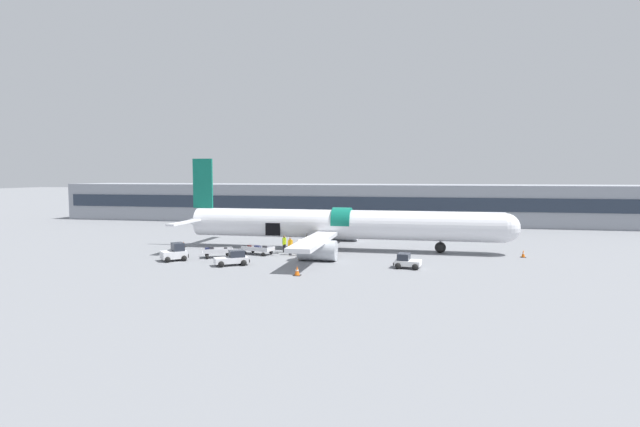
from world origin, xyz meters
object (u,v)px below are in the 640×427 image
ground_crew_driver (298,247)px  airplane (338,225)px  ground_crew_loader_a (284,244)px  ground_crew_loader_b (302,246)px  baggage_tug_lead (233,259)px  baggage_tug_mid (407,262)px  baggage_cart_loading (259,250)px  baggage_cart_queued (218,252)px  ground_crew_supervisor (290,246)px  baggage_tug_rear (175,253)px

ground_crew_driver → airplane: bearing=57.1°
ground_crew_loader_a → ground_crew_loader_b: bearing=-14.5°
airplane → ground_crew_driver: size_ratio=22.60×
baggage_tug_lead → baggage_tug_mid: size_ratio=1.30×
baggage_tug_lead → baggage_cart_loading: bearing=87.9°
baggage_cart_queued → ground_crew_loader_b: bearing=27.5°
ground_crew_driver → ground_crew_supervisor: size_ratio=0.90×
baggage_cart_queued → baggage_cart_loading: bearing=37.9°
airplane → ground_crew_loader_b: airplane is taller
ground_crew_driver → baggage_cart_loading: bearing=179.9°
baggage_cart_queued → baggage_tug_rear: bearing=-141.8°
baggage_tug_lead → ground_crew_driver: 8.02m
baggage_tug_rear → ground_crew_supervisor: (10.15, 5.70, 0.25)m
airplane → baggage_cart_loading: 9.41m
baggage_tug_rear → ground_crew_loader_a: size_ratio=1.54×
airplane → ground_crew_driver: 6.31m
airplane → baggage_tug_mid: size_ratio=14.91×
airplane → ground_crew_driver: (-3.28, -5.06, -1.86)m
ground_crew_driver → baggage_tug_lead: bearing=-124.8°
airplane → ground_crew_supervisor: size_ratio=20.39×
baggage_tug_rear → ground_crew_loader_a: ground_crew_loader_a is taller
baggage_cart_loading → ground_crew_supervisor: bearing=6.6°
airplane → ground_crew_supervisor: bearing=-132.4°
ground_crew_loader_a → airplane: bearing=30.3°
ground_crew_loader_a → baggage_tug_mid: bearing=-25.7°
airplane → baggage_cart_loading: (-7.61, -5.05, -2.26)m
baggage_tug_mid → airplane: bearing=130.0°
ground_crew_loader_a → baggage_tug_rear: bearing=-141.4°
ground_crew_loader_b → ground_crew_supervisor: size_ratio=0.85×
baggage_cart_queued → ground_crew_loader_b: 8.82m
ground_crew_driver → ground_crew_loader_b: bearing=88.3°
baggage_tug_mid → ground_crew_loader_a: bearing=154.3°
airplane → baggage_cart_queued: 13.67m
baggage_tug_rear → ground_crew_loader_b: 13.01m
baggage_tug_rear → ground_crew_driver: baggage_tug_rear is taller
baggage_tug_lead → baggage_cart_queued: bearing=129.4°
baggage_cart_loading → baggage_cart_queued: (-3.45, -2.69, 0.04)m
baggage_tug_mid → baggage_cart_loading: baggage_tug_mid is taller
baggage_tug_rear → ground_crew_supervisor: size_ratio=1.52×
baggage_tug_rear → ground_crew_driver: (11.12, 5.30, 0.15)m
ground_crew_driver → ground_crew_loader_a: bearing=136.9°
ground_crew_loader_a → ground_crew_supervisor: ground_crew_supervisor is taller
airplane → ground_crew_loader_b: 5.25m
baggage_tug_rear → baggage_cart_loading: (6.78, 5.31, -0.25)m
baggage_tug_lead → baggage_cart_queued: baggage_tug_lead is taller
ground_crew_loader_a → ground_crew_driver: (2.06, -1.93, -0.08)m
baggage_tug_rear → ground_crew_supervisor: ground_crew_supervisor is taller
ground_crew_loader_b → ground_crew_supervisor: ground_crew_supervisor is taller
baggage_cart_loading → ground_crew_loader_b: size_ratio=2.70×
ground_crew_loader_a → ground_crew_supervisor: size_ratio=0.99×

